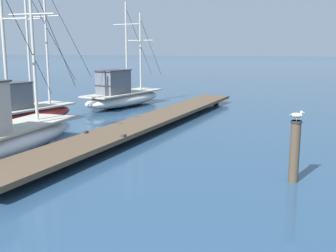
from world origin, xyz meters
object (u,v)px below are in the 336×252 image
fishing_boat_2 (26,111)px  perched_seagull (297,115)px  mooring_piling (295,150)px  fishing_boat_0 (0,135)px  fishing_boat_1 (122,95)px

fishing_boat_2 → perched_seagull: bearing=-20.7°
fishing_boat_2 → mooring_piling: fishing_boat_2 is taller
fishing_boat_2 → fishing_boat_0: bearing=-59.7°
mooring_piling → fishing_boat_1: bearing=132.2°
fishing_boat_0 → fishing_boat_1: bearing=96.6°
fishing_boat_0 → mooring_piling: fishing_boat_0 is taller
fishing_boat_0 → fishing_boat_1: (-1.42, 12.24, -0.03)m
fishing_boat_0 → fishing_boat_2: size_ratio=1.13×
fishing_boat_0 → fishing_boat_1: size_ratio=1.03×
mooring_piling → fishing_boat_0: bearing=-176.7°
mooring_piling → fishing_boat_2: bearing=159.3°
fishing_boat_1 → mooring_piling: fishing_boat_1 is taller
fishing_boat_0 → fishing_boat_1: fishing_boat_0 is taller
perched_seagull → fishing_boat_2: bearing=159.3°
fishing_boat_0 → fishing_boat_2: 5.96m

